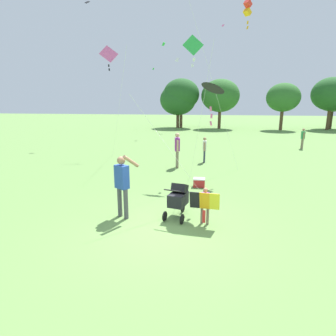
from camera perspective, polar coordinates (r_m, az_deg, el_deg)
name	(u,v)px	position (r m, az deg, el deg)	size (l,w,h in m)	color
ground_plane	(165,227)	(7.76, -0.69, -11.91)	(120.00, 120.00, 0.00)	#668E47
treeline_distant	(286,97)	(36.34, 22.82, 13.11)	(27.76, 6.03, 5.89)	brown
child_with_butterfly_kite	(205,203)	(7.73, 7.49, -6.96)	(0.80, 0.38, 1.05)	#7F705B
person_adult_flyer	(122,181)	(8.12, -9.26, -2.66)	(0.73, 0.51, 1.90)	#4C4C51
stroller	(178,197)	(8.17, 2.12, -5.96)	(0.69, 1.12, 1.03)	black
kite_adult_black	(213,89)	(8.91, 9.00, 15.50)	(2.72, 1.85, 3.89)	black
kite_orange_delta	(247,10)	(14.45, 15.68, 28.43)	(2.61, 2.25, 7.56)	red
kite_green_novelty	(193,51)	(12.40, 5.17, 22.57)	(1.30, 2.21, 5.94)	green
kite_blue_high	(109,57)	(17.92, -11.81, 21.08)	(2.80, 4.05, 6.48)	pink
distant_kites_cluster	(182,18)	(31.91, 2.91, 28.09)	(12.59, 14.85, 9.33)	pink
person_red_shirt	(205,148)	(15.48, 7.40, 4.09)	(0.19, 0.45, 1.39)	#33384C
person_sitting_far	(303,137)	(21.93, 25.61, 5.70)	(0.19, 0.46, 1.43)	#7F705B
person_couple_left	(177,147)	(14.15, 1.88, 4.19)	(0.30, 0.56, 1.76)	#7F705B
cooler_box	(199,182)	(11.20, 6.31, -2.92)	(0.45, 0.33, 0.35)	red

